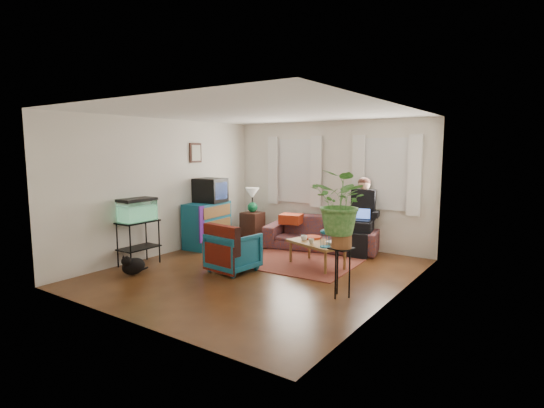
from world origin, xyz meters
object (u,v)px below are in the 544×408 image
Objects in this scene: coffee_table at (317,254)px; side_table at (253,226)px; dresser at (207,225)px; aquarium_stand at (139,243)px; armchair at (233,250)px; sofa at (322,228)px; plant_stand at (341,273)px.

side_table is at bearing 172.85° from coffee_table.
side_table is 1.18m from dresser.
aquarium_stand reaches higher than armchair.
side_table is (-1.73, -0.03, -0.13)m from sofa.
coffee_table is (2.61, -0.04, -0.25)m from dresser.
sofa is at bearing 22.89° from dresser.
plant_stand is at bearing 7.47° from aquarium_stand.
dresser is at bearing -161.12° from coffee_table.
aquarium_stand is (-0.35, -2.84, 0.08)m from side_table.
coffee_table is at bearing -26.88° from side_table.
dresser reaches higher than aquarium_stand.
plant_stand is at bearing -178.46° from armchair.
plant_stand is (1.55, -2.36, -0.09)m from sofa.
dresser is at bearing 161.50° from plant_stand.
coffee_table is (0.54, -1.19, -0.23)m from sofa.
plant_stand is at bearing -29.51° from coffee_table.
side_table is 2.52m from armchair.
aquarium_stand is 3.12m from coffee_table.
coffee_table is (2.62, 1.69, -0.17)m from aquarium_stand.
sofa is 2.27m from armchair.
coffee_table is at bearing -78.77° from sofa.
coffee_table is (1.01, 1.03, -0.15)m from armchair.
plant_stand is (3.29, -2.33, 0.04)m from side_table.
aquarium_stand is 1.74m from armchair.
plant_stand is (2.03, -0.14, -0.01)m from armchair.
armchair is (1.61, 0.65, -0.03)m from aquarium_stand.
sofa reaches higher than aquarium_stand.
sofa is 3.55m from aquarium_stand.
aquarium_stand is at bearing -139.24° from sofa.
aquarium_stand is at bearing -127.55° from coffee_table.
sofa reaches higher than side_table.
aquarium_stand is 3.67m from plant_stand.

